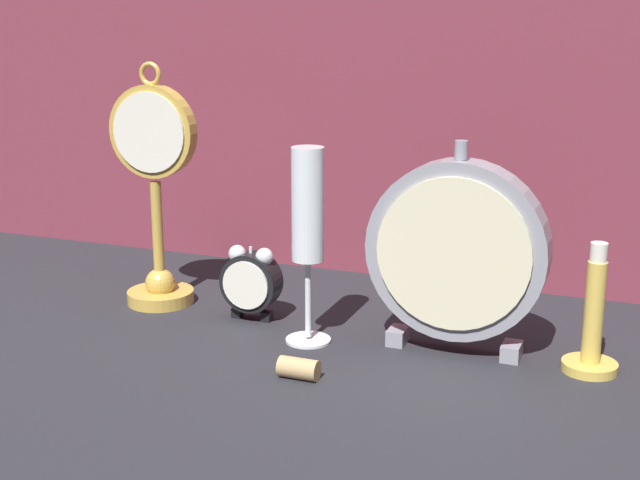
{
  "coord_description": "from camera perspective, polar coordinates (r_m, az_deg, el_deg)",
  "views": [
    {
      "loc": [
        0.36,
        -0.84,
        0.37
      ],
      "look_at": [
        0.0,
        0.08,
        0.11
      ],
      "focal_mm": 50.0,
      "sensor_mm": 36.0,
      "label": 1
    }
  ],
  "objects": [
    {
      "name": "pocket_watch_on_stand",
      "position": [
        1.14,
        -10.48,
        2.79
      ],
      "size": [
        0.12,
        0.09,
        0.31
      ],
      "color": "gold",
      "rests_on": "ground_plane"
    },
    {
      "name": "ground_plane",
      "position": [
        0.99,
        -1.72,
        -7.34
      ],
      "size": [
        4.0,
        4.0,
        0.0
      ],
      "primitive_type": "plane",
      "color": "#232328"
    },
    {
      "name": "fabric_backdrop_drape",
      "position": [
        1.22,
        4.37,
        14.01
      ],
      "size": [
        1.69,
        0.01,
        0.71
      ],
      "primitive_type": "cube",
      "color": "brown",
      "rests_on": "ground_plane"
    },
    {
      "name": "mantel_clock_silver",
      "position": [
        0.97,
        8.75,
        -0.73
      ],
      "size": [
        0.2,
        0.04,
        0.24
      ],
      "color": "gray",
      "rests_on": "ground_plane"
    },
    {
      "name": "brass_candlestick",
      "position": [
        0.97,
        17.04,
        -5.53
      ],
      "size": [
        0.06,
        0.06,
        0.14
      ],
      "color": "gold",
      "rests_on": "ground_plane"
    },
    {
      "name": "alarm_clock_twin_bell",
      "position": [
        1.08,
        -4.44,
        -2.54
      ],
      "size": [
        0.07,
        0.03,
        0.09
      ],
      "color": "black",
      "rests_on": "ground_plane"
    },
    {
      "name": "wine_cork",
      "position": [
        0.92,
        -1.37,
        -8.22
      ],
      "size": [
        0.04,
        0.02,
        0.02
      ],
      "primitive_type": "cylinder",
      "rotation": [
        0.0,
        1.57,
        0.0
      ],
      "color": "tan",
      "rests_on": "ground_plane"
    },
    {
      "name": "champagne_flute",
      "position": [
        0.98,
        -0.71,
        1.26
      ],
      "size": [
        0.05,
        0.05,
        0.22
      ],
      "color": "silver",
      "rests_on": "ground_plane"
    }
  ]
}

